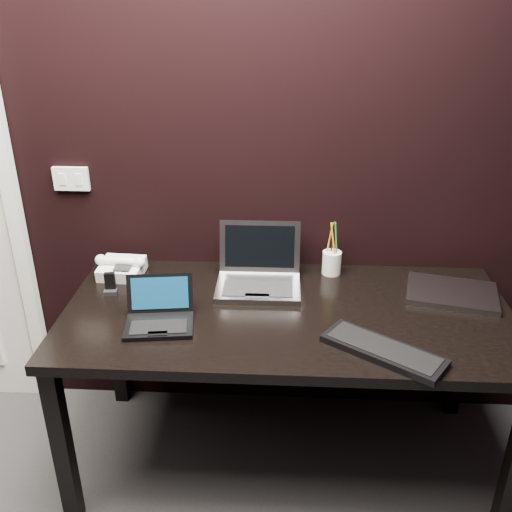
# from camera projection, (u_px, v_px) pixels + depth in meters

# --- Properties ---
(wall_back) EXTENTS (4.00, 0.00, 4.00)m
(wall_back) POSITION_uv_depth(u_px,v_px,m) (217.00, 138.00, 2.30)
(wall_back) COLOR black
(wall_back) RESTS_ON ground
(wall_switch) EXTENTS (0.15, 0.02, 0.10)m
(wall_switch) POSITION_uv_depth(u_px,v_px,m) (71.00, 179.00, 2.39)
(wall_switch) COLOR silver
(wall_switch) RESTS_ON wall_back
(desk) EXTENTS (1.70, 0.80, 0.74)m
(desk) POSITION_uv_depth(u_px,v_px,m) (287.00, 328.00, 2.20)
(desk) COLOR black
(desk) RESTS_ON ground
(netbook) EXTENTS (0.27, 0.25, 0.16)m
(netbook) POSITION_uv_depth(u_px,v_px,m) (159.00, 316.00, 2.06)
(netbook) COLOR black
(netbook) RESTS_ON desk
(silver_laptop) EXTENTS (0.34, 0.31, 0.23)m
(silver_laptop) POSITION_uv_depth(u_px,v_px,m) (259.00, 276.00, 2.32)
(silver_laptop) COLOR gray
(silver_laptop) RESTS_ON desk
(ext_keyboard) EXTENTS (0.42, 0.35, 0.03)m
(ext_keyboard) POSITION_uv_depth(u_px,v_px,m) (383.00, 350.00, 1.90)
(ext_keyboard) COLOR black
(ext_keyboard) RESTS_ON desk
(closed_laptop) EXTENTS (0.39, 0.32, 0.02)m
(closed_laptop) POSITION_uv_depth(u_px,v_px,m) (452.00, 293.00, 2.26)
(closed_laptop) COLOR #97969B
(closed_laptop) RESTS_ON desk
(desk_phone) EXTENTS (0.22, 0.17, 0.11)m
(desk_phone) POSITION_uv_depth(u_px,v_px,m) (122.00, 268.00, 2.40)
(desk_phone) COLOR silver
(desk_phone) RESTS_ON desk
(mobile_phone) EXTENTS (0.05, 0.05, 0.09)m
(mobile_phone) POSITION_uv_depth(u_px,v_px,m) (110.00, 286.00, 2.27)
(mobile_phone) COLOR black
(mobile_phone) RESTS_ON desk
(pen_cup) EXTENTS (0.11, 0.11, 0.23)m
(pen_cup) POSITION_uv_depth(u_px,v_px,m) (332.00, 262.00, 2.42)
(pen_cup) COLOR silver
(pen_cup) RESTS_ON desk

